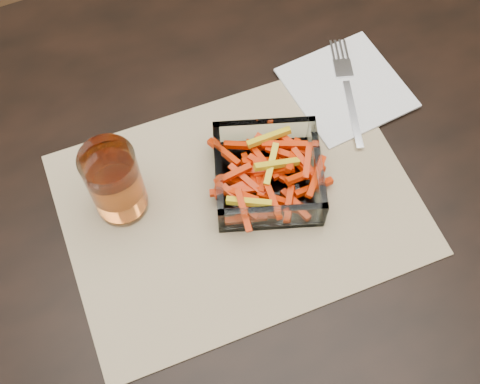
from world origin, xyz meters
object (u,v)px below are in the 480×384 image
(tumbler, at_px, (116,184))
(fork, at_px, (347,87))
(dining_table, at_px, (314,187))
(glass_bowl, at_px, (268,175))

(tumbler, height_order, fork, tumbler)
(dining_table, relative_size, glass_bowl, 9.25)
(tumbler, relative_size, fork, 0.63)
(dining_table, bearing_deg, tumbler, 171.37)
(dining_table, height_order, glass_bowl, glass_bowl)
(dining_table, relative_size, tumbler, 13.55)
(glass_bowl, height_order, tumbler, tumbler)
(glass_bowl, height_order, fork, glass_bowl)
(glass_bowl, xyz_separation_m, tumbler, (-0.18, 0.05, 0.03))
(glass_bowl, bearing_deg, fork, 28.42)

